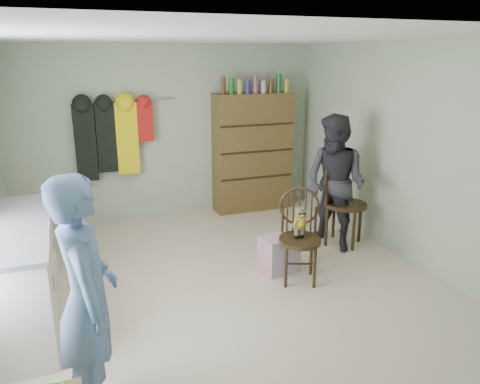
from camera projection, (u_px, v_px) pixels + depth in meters
name	position (u px, v px, depth m)	size (l,w,h in m)	color
ground_plane	(225.00, 285.00, 4.97)	(5.00, 5.00, 0.00)	beige
room_walls	(207.00, 130.00, 5.00)	(5.00, 5.00, 5.00)	#B0C0A1
counter	(18.00, 274.00, 4.17)	(0.64, 1.86, 0.94)	silver
chair_front	(300.00, 230.00, 4.96)	(0.58, 0.58, 1.01)	#312211
chair_far	(340.00, 198.00, 5.92)	(0.71, 0.71, 1.13)	#312211
striped_bag	(279.00, 254.00, 5.24)	(0.39, 0.30, 0.41)	#E5727F
person_left	(87.00, 299.00, 3.01)	(0.61, 0.40, 1.68)	slate
person_right	(335.00, 183.00, 5.71)	(0.82, 0.64, 1.68)	#2D2B33
dresser	(253.00, 152.00, 7.19)	(1.20, 0.39, 2.08)	brown
coat_rack	(112.00, 137.00, 6.47)	(1.42, 0.12, 1.09)	#99999E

